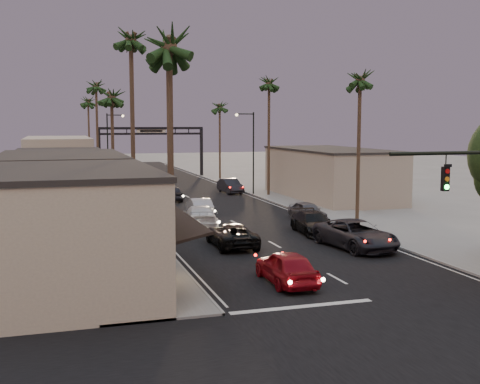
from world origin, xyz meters
TOP-DOWN VIEW (x-y plane):
  - ground at (0.00, 40.00)m, footprint 200.00×200.00m
  - road at (0.00, 45.00)m, footprint 14.00×120.00m
  - cross_street at (0.00, 0.00)m, footprint 80.00×12.00m
  - sidewalk_left at (-9.50, 52.00)m, footprint 5.00×92.00m
  - sidewalk_right at (9.50, 52.00)m, footprint 5.00×92.00m
  - storefront_near at (-13.00, 12.00)m, footprint 8.00×12.00m
  - storefront_mid at (-13.00, 26.00)m, footprint 8.00×14.00m
  - storefront_far at (-13.00, 42.00)m, footprint 8.00×16.00m
  - storefront_dist at (-13.00, 65.00)m, footprint 8.00×20.00m
  - building_right at (14.00, 40.00)m, footprint 8.00×18.00m
  - arch at (0.00, 70.00)m, footprint 15.20×0.40m
  - streetlight_right at (6.92, 45.00)m, footprint 2.13×0.30m
  - streetlight_left at (-6.92, 58.00)m, footprint 2.13×0.30m
  - palm_la at (-8.60, 9.00)m, footprint 3.20×3.20m
  - palm_lb at (-8.60, 22.00)m, footprint 3.20×3.20m
  - palm_lc at (-8.60, 36.00)m, footprint 3.20×3.20m
  - palm_ld at (-8.60, 55.00)m, footprint 3.20×3.20m
  - palm_ra at (8.60, 24.00)m, footprint 3.20×3.20m
  - palm_rb at (8.60, 44.00)m, footprint 3.20×3.20m
  - palm_rc at (8.60, 64.00)m, footprint 3.20×3.20m
  - palm_far at (-8.30, 78.00)m, footprint 3.20×3.20m
  - oncoming_red at (-2.78, 9.92)m, footprint 2.02×4.89m
  - oncoming_pickup at (-2.84, 19.23)m, footprint 2.62×5.46m
  - oncoming_silver at (-1.87, 32.22)m, footprint 1.82×4.74m
  - oncoming_white at (-3.13, 26.72)m, footprint 3.10×6.04m
  - oncoming_dgrey at (-2.32, 42.83)m, footprint 2.01×4.78m
  - oncoming_grey_far at (-2.89, 49.36)m, footprint 2.31×5.20m
  - curbside_near at (4.42, 16.38)m, footprint 3.69×6.69m
  - curbside_black at (3.97, 21.88)m, footprint 2.57×5.47m
  - curbside_grey at (5.93, 27.38)m, footprint 2.07×4.53m
  - curbside_far at (5.34, 47.62)m, footprint 1.95×4.95m

SIDE VIEW (x-z plane):
  - ground at x=0.00m, z-range 0.00..0.00m
  - cross_street at x=0.00m, z-range 0.00..0.01m
  - road at x=0.00m, z-range -0.01..0.01m
  - sidewalk_left at x=-9.50m, z-range 0.00..0.12m
  - sidewalk_right at x=9.50m, z-range 0.00..0.12m
  - oncoming_pickup at x=-2.84m, z-range 0.00..1.50m
  - curbside_grey at x=5.93m, z-range 0.00..1.51m
  - oncoming_silver at x=-1.87m, z-range 0.00..1.54m
  - curbside_black at x=3.97m, z-range 0.00..1.54m
  - curbside_far at x=5.34m, z-range 0.00..1.61m
  - oncoming_dgrey at x=-2.32m, z-range 0.00..1.61m
  - oncoming_red at x=-2.78m, z-range 0.00..1.66m
  - oncoming_grey_far at x=-2.89m, z-range 0.00..1.66m
  - oncoming_white at x=-3.13m, z-range 0.00..1.68m
  - curbside_near at x=4.42m, z-range 0.00..1.77m
  - storefront_far at x=-13.00m, z-range 0.00..5.00m
  - building_right at x=14.00m, z-range 0.00..5.00m
  - storefront_near at x=-13.00m, z-range 0.00..5.50m
  - storefront_mid at x=-13.00m, z-range 0.00..5.50m
  - storefront_dist at x=-13.00m, z-range 0.00..6.00m
  - streetlight_right at x=6.92m, z-range 0.83..9.83m
  - streetlight_left at x=-6.92m, z-range 0.83..9.83m
  - arch at x=0.00m, z-range 1.90..9.17m
  - palm_lc at x=-8.60m, z-range 4.37..16.57m
  - palm_rc at x=8.60m, z-range 4.37..16.57m
  - palm_la at x=-8.60m, z-range 4.84..18.04m
  - palm_ra at x=8.60m, z-range 4.84..18.04m
  - palm_far at x=-8.30m, z-range 4.84..18.04m
  - palm_ld at x=-8.60m, z-range 5.32..19.52m
  - palm_rb at x=8.60m, z-range 5.32..19.52m
  - palm_lb at x=-8.60m, z-range 5.79..20.99m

